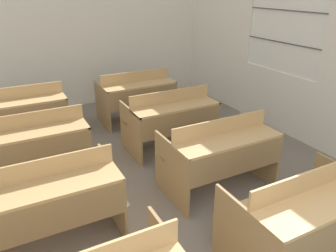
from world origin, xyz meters
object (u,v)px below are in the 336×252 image
(bench_third_right, at_px, (171,118))
(bench_back_left, at_px, (22,113))
(bench_second_left, at_px, (48,200))
(bench_second_right, at_px, (220,152))
(bench_front_right, at_px, (304,213))
(bench_third_left, at_px, (34,145))
(bench_back_right, at_px, (137,95))

(bench_third_right, height_order, bench_back_left, same)
(bench_second_left, xyz_separation_m, bench_back_left, (0.02, 2.48, 0.00))
(bench_second_right, distance_m, bench_back_left, 3.12)
(bench_front_right, relative_size, bench_back_left, 1.00)
(bench_third_left, distance_m, bench_back_left, 1.23)
(bench_back_right, bearing_deg, bench_second_right, -89.33)
(bench_second_left, xyz_separation_m, bench_second_right, (1.95, 0.03, 0.00))
(bench_back_left, bearing_deg, bench_front_right, -62.74)
(bench_third_right, relative_size, bench_back_left, 1.00)
(bench_second_right, distance_m, bench_third_right, 1.22)
(bench_front_right, height_order, bench_second_left, same)
(bench_third_left, bearing_deg, bench_second_left, -91.41)
(bench_second_left, relative_size, bench_second_right, 1.00)
(bench_second_right, xyz_separation_m, bench_back_left, (-1.93, 2.45, 0.00))
(bench_third_left, height_order, bench_third_right, same)
(bench_back_left, distance_m, bench_back_right, 1.90)
(bench_front_right, bearing_deg, bench_back_left, 117.26)
(bench_third_left, xyz_separation_m, bench_back_right, (1.89, 1.25, 0.00))
(bench_front_right, relative_size, bench_third_left, 1.00)
(bench_third_right, relative_size, bench_back_right, 1.00)
(bench_front_right, height_order, bench_back_left, same)
(bench_second_right, height_order, bench_third_left, same)
(bench_second_right, distance_m, bench_third_left, 2.27)
(bench_second_left, xyz_separation_m, bench_third_right, (1.94, 1.25, 0.00))
(bench_third_right, bearing_deg, bench_second_left, -147.22)
(bench_third_left, relative_size, bench_back_right, 1.00)
(bench_second_left, bearing_deg, bench_third_right, 32.78)
(bench_third_right, bearing_deg, bench_second_right, -89.88)
(bench_third_right, bearing_deg, bench_front_right, -90.39)
(bench_second_left, distance_m, bench_back_left, 2.48)
(bench_third_left, relative_size, bench_back_left, 1.00)
(bench_second_left, bearing_deg, bench_third_left, 88.59)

